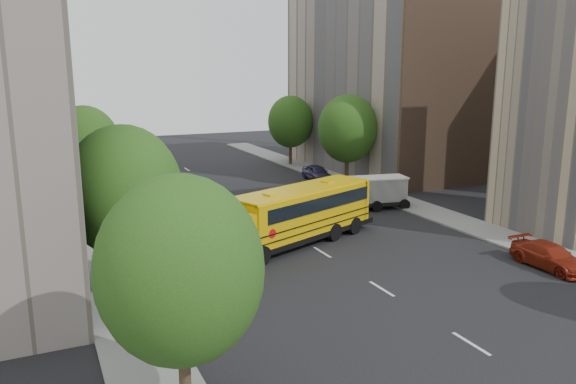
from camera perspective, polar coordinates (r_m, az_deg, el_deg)
ground at (r=33.87m, az=1.89°, el=-5.17°), size 120.00×120.00×0.00m
sidewalk_left at (r=35.48m, az=-18.85°, el=-4.93°), size 3.00×80.00×0.12m
sidewalk_right at (r=43.88m, az=12.48°, el=-1.31°), size 3.00×80.00×0.12m
lane_markings at (r=42.72m, az=-4.11°, el=-1.49°), size 0.15×64.00×0.01m
building_right_far at (r=58.70m, az=9.11°, el=11.02°), size 10.00×22.00×18.00m
building_right_sidewall at (r=49.92m, az=16.23°, el=10.49°), size 10.10×0.30×18.00m
street_tree_0 at (r=16.25m, az=-10.88°, el=-7.83°), size 4.80×4.80×7.41m
street_tree_1 at (r=25.66m, az=-16.32°, el=0.06°), size 5.12×5.12×7.90m
street_tree_2 at (r=43.35m, az=-19.92°, el=4.49°), size 4.99×4.99×7.71m
street_tree_4 at (r=50.14m, az=6.07°, el=6.41°), size 5.25×5.25×8.10m
street_tree_5 at (r=60.75m, az=0.25°, el=7.15°), size 4.86×4.86×7.51m
school_bus at (r=32.97m, az=0.55°, el=-2.20°), size 12.26×7.05×3.43m
safari_truck at (r=42.19m, az=8.38°, el=-0.01°), size 5.85×2.98×2.39m
parked_car_0 at (r=23.82m, az=-10.98°, el=-11.38°), size 1.67×4.08×1.39m
parked_car_1 at (r=37.65m, az=-16.42°, el=-2.68°), size 1.96×4.73×1.52m
parked_car_2 at (r=55.72m, az=-19.28°, el=1.85°), size 2.77×5.33×1.44m
parked_car_3 at (r=32.50m, az=25.08°, el=-5.94°), size 1.83×4.44×1.29m
parked_car_4 at (r=52.69m, az=2.97°, el=1.96°), size 1.93×4.31×1.44m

